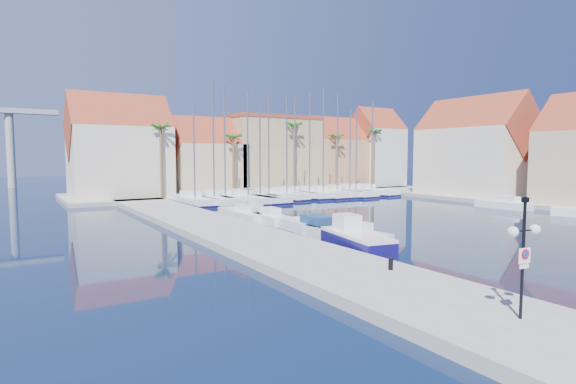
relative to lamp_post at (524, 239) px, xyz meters
name	(u,v)px	position (x,y,z in m)	size (l,w,h in m)	color
ground	(492,261)	(8.47, 6.65, -3.13)	(260.00, 260.00, 0.00)	black
quay_west	(238,235)	(-0.53, 20.15, -2.88)	(6.00, 77.00, 0.50)	gray
shore_north	(252,191)	(18.47, 54.65, -2.88)	(54.00, 16.00, 0.50)	gray
shore_east	(539,202)	(40.47, 21.65, -2.88)	(12.00, 60.00, 0.50)	gray
lamp_post	(524,239)	(0.00, 0.00, 0.00)	(1.35, 0.51, 4.01)	black
bollard	(391,264)	(0.96, 6.84, -2.35)	(0.23, 0.23, 0.57)	black
fishing_boat	(355,239)	(4.04, 13.02, -2.44)	(3.06, 6.25, 2.09)	#120E51
motorboat_west_0	(347,234)	(5.41, 15.47, -2.62)	(2.73, 6.86, 1.40)	white
motorboat_west_1	(313,226)	(5.31, 19.30, -2.62)	(2.83, 7.34, 1.40)	white
motorboat_west_2	(268,217)	(4.92, 25.57, -2.62)	(1.64, 5.12, 1.40)	white
motorboat_west_3	(246,213)	(4.48, 28.97, -2.62)	(2.36, 7.33, 1.40)	white
motorboat_east_1	(504,204)	(32.47, 21.16, -2.62)	(2.01, 5.91, 1.40)	white
sailboat_0	(193,200)	(4.53, 42.98, -2.56)	(2.60, 9.63, 11.49)	white
sailboat_1	(212,199)	(6.77, 42.63, -2.53)	(3.18, 10.96, 14.81)	white
sailboat_2	(224,198)	(8.59, 43.25, -2.49)	(2.68, 8.73, 14.39)	white
sailboat_3	(245,198)	(10.97, 42.04, -2.55)	(3.79, 11.56, 13.80)	white
sailboat_4	(258,197)	(12.70, 42.07, -2.57)	(3.44, 11.53, 11.65)	white
sailboat_5	(267,196)	(14.64, 42.99, -2.51)	(3.03, 9.02, 13.65)	white
sailboat_6	(285,195)	(17.15, 42.71, -2.50)	(2.71, 8.75, 13.66)	white
sailboat_7	(293,194)	(19.01, 43.64, -2.50)	(2.68, 8.73, 13.78)	white
sailboat_8	(308,194)	(20.79, 42.63, -2.49)	(2.61, 8.86, 14.34)	white
sailboat_9	(321,193)	(22.94, 42.55, -2.51)	(2.89, 9.77, 14.97)	white
sailboat_10	(334,192)	(25.35, 42.48, -2.52)	(2.79, 9.81, 14.48)	white
sailboat_11	(347,192)	(27.47, 42.29, -2.56)	(3.01, 10.65, 12.45)	white
sailboat_12	(353,191)	(29.46, 43.19, -2.54)	(2.87, 9.85, 12.87)	white
sailboat_13	(369,191)	(31.73, 42.40, -2.53)	(3.34, 10.18, 14.01)	white
building_0	(120,150)	(-1.53, 53.65, 3.39)	(12.30, 9.00, 13.50)	beige
building_1	(206,159)	(10.47, 53.65, 2.16)	(10.30, 8.00, 11.00)	#C7AF8C
building_2	(269,153)	(21.47, 54.65, 3.13)	(14.20, 10.20, 11.50)	#9E8B61
building_3	(332,156)	(33.47, 53.65, 2.73)	(10.30, 8.00, 12.00)	tan
building_4	(375,150)	(42.47, 52.65, 3.83)	(8.30, 8.00, 14.00)	silver
building_6	(476,151)	(40.47, 30.65, 3.39)	(9.00, 14.30, 13.50)	beige
palm_0	(161,130)	(2.47, 48.65, 5.95)	(2.60, 2.60, 10.15)	brown
palm_1	(233,139)	(12.47, 48.65, 5.00)	(2.60, 2.60, 9.15)	brown
palm_2	(294,128)	(22.47, 48.65, 6.88)	(2.60, 2.60, 11.15)	brown
palm_3	(337,138)	(30.47, 48.65, 5.48)	(2.60, 2.60, 9.65)	brown
palm_4	(374,134)	(38.47, 48.65, 6.42)	(2.60, 2.60, 10.65)	brown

